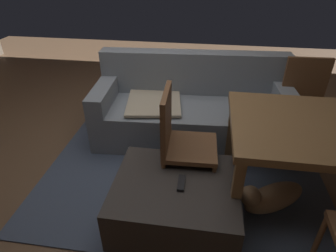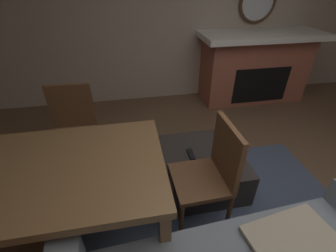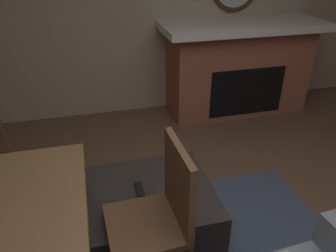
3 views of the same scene
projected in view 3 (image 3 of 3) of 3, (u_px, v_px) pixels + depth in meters
The scene contains 6 objects.
wall_back_fireplace_side at pixel (151, 5), 3.72m from camera, with size 7.62×0.12×2.50m, color #B7A893.
fireplace at pixel (238, 67), 3.96m from camera, with size 1.89×0.76×1.10m.
ottoman_coffee_table at pixel (146, 211), 2.34m from camera, with size 0.93×0.79×0.36m, color #2D2826.
tv_remote at pixel (140, 190), 2.24m from camera, with size 0.05×0.16×0.02m, color black.
dining_chair_west at pixel (161, 210), 1.87m from camera, with size 0.45×0.45×0.93m.
small_dog at pixel (36, 251), 2.05m from camera, with size 0.58×0.47×0.30m.
Camera 3 is at (0.79, 1.05, 1.84)m, focal length 34.99 mm.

